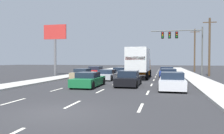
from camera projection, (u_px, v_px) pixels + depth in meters
name	position (u px, v px, depth m)	size (l,w,h in m)	color
ground_plane	(133.00, 75.00, 33.73)	(140.00, 140.00, 0.00)	#2B2B2D
sidewalk_right	(195.00, 78.00, 27.01)	(2.57, 80.00, 0.14)	#B2AFA8
sidewalk_left	(69.00, 76.00, 30.71)	(2.57, 80.00, 0.14)	#B2AFA8
lane_markings	(130.00, 76.00, 30.64)	(6.94, 52.00, 0.01)	silver
car_red	(96.00, 71.00, 32.94)	(1.86, 4.22, 1.34)	red
car_tan	(83.00, 74.00, 26.38)	(1.86, 4.13, 1.25)	tan
car_gray	(120.00, 72.00, 31.67)	(1.93, 4.23, 1.22)	slate
car_silver	(107.00, 75.00, 25.58)	(2.06, 4.52, 1.16)	#B7BABF
car_green	(88.00, 80.00, 18.65)	(1.96, 4.42, 1.23)	#196B38
box_truck	(139.00, 61.00, 27.15)	(2.59, 7.55, 3.68)	white
car_black	(129.00, 79.00, 19.38)	(1.92, 4.37, 1.33)	black
car_blue	(167.00, 72.00, 30.16)	(2.03, 4.45, 1.34)	#1E389E
car_navy	(168.00, 75.00, 24.03)	(1.84, 4.70, 1.32)	#141E4C
car_white	(172.00, 82.00, 16.88)	(2.02, 4.51, 1.33)	white
traffic_signal_mast	(178.00, 39.00, 32.88)	(7.47, 0.69, 7.08)	#595B56
utility_pole_mid	(209.00, 46.00, 30.94)	(1.80, 0.28, 8.12)	brown
utility_pole_far	(195.00, 50.00, 43.43)	(1.80, 0.28, 8.38)	brown
roadside_billboard	(55.00, 40.00, 33.44)	(3.60, 0.36, 7.59)	slate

